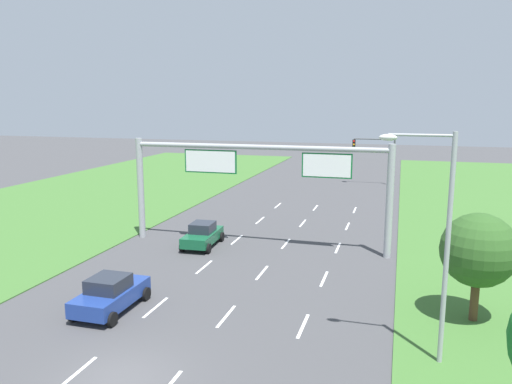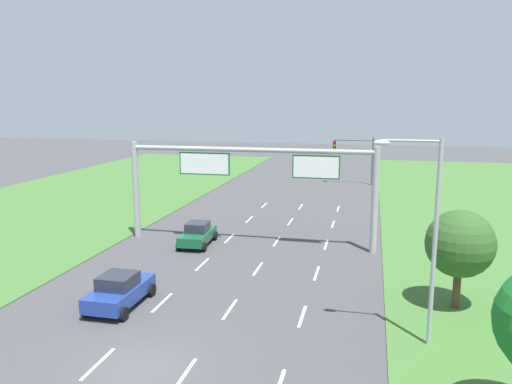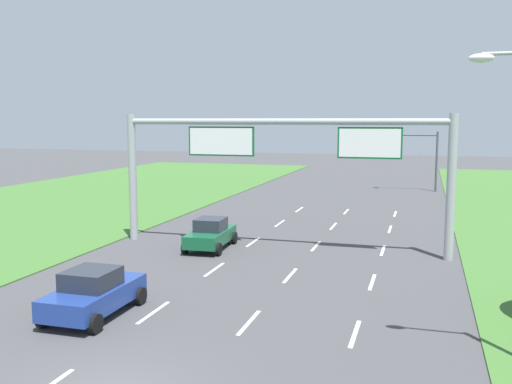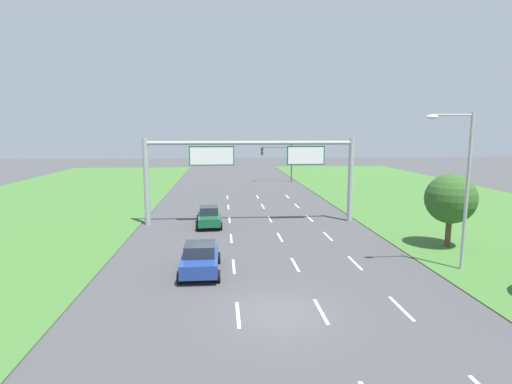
# 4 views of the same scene
# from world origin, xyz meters

# --- Properties ---
(ground_plane) EXTENTS (200.00, 200.00, 0.00)m
(ground_plane) POSITION_xyz_m (0.00, 0.00, 0.00)
(ground_plane) COLOR #424244
(lane_dashes_inner_left) EXTENTS (0.14, 50.40, 0.01)m
(lane_dashes_inner_left) POSITION_xyz_m (-1.75, 6.00, 0.00)
(lane_dashes_inner_left) COLOR white
(lane_dashes_inner_left) RESTS_ON ground_plane
(lane_dashes_inner_right) EXTENTS (0.14, 50.40, 0.01)m
(lane_dashes_inner_right) POSITION_xyz_m (1.75, 6.00, 0.00)
(lane_dashes_inner_right) COLOR white
(lane_dashes_inner_right) RESTS_ON ground_plane
(lane_dashes_slip) EXTENTS (0.14, 50.40, 0.01)m
(lane_dashes_slip) POSITION_xyz_m (5.25, 6.00, 0.00)
(lane_dashes_slip) COLOR white
(lane_dashes_slip) RESTS_ON ground_plane
(car_near_red) EXTENTS (2.15, 4.08, 1.65)m
(car_near_red) POSITION_xyz_m (-3.56, 5.13, 0.81)
(car_near_red) COLOR navy
(car_near_red) RESTS_ON ground_plane
(car_lead_silver) EXTENTS (2.15, 4.03, 1.60)m
(car_lead_silver) POSITION_xyz_m (-3.43, 15.91, 0.77)
(car_lead_silver) COLOR #145633
(car_lead_silver) RESTS_ON ground_plane
(sign_gantry) EXTENTS (17.24, 0.44, 7.00)m
(sign_gantry) POSITION_xyz_m (0.10, 16.84, 4.90)
(sign_gantry) COLOR #9EA0A5
(sign_gantry) RESTS_ON ground_plane
(traffic_light_mast) EXTENTS (4.76, 0.49, 5.60)m
(traffic_light_mast) POSITION_xyz_m (6.26, 44.21, 3.87)
(traffic_light_mast) COLOR #47494F
(traffic_light_mast) RESTS_ON ground_plane
(street_lamp) EXTENTS (2.61, 0.32, 8.50)m
(street_lamp) POSITION_xyz_m (10.27, 4.38, 5.08)
(street_lamp) COLOR #9EA0A5
(street_lamp) RESTS_ON ground_plane
(roadside_tree_mid) EXTENTS (3.21, 3.21, 4.84)m
(roadside_tree_mid) POSITION_xyz_m (12.31, 8.56, 3.22)
(roadside_tree_mid) COLOR #513823
(roadside_tree_mid) RESTS_ON ground_plane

